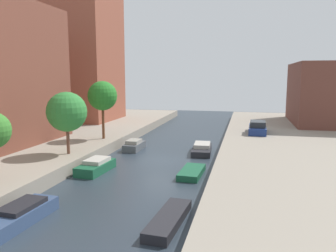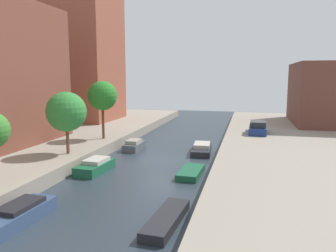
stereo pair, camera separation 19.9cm
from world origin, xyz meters
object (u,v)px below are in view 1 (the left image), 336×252
object	(u,v)px
apartment_tower_far	(79,55)
moored_boat_right_2	(192,172)
moored_boat_left_1	(20,215)
street_tree_3	(102,96)
moored_boat_right_3	(202,149)
low_block_right	(333,93)
parked_car	(257,128)
moored_boat_left_2	(96,166)
moored_boat_right_1	(169,219)
moored_boat_left_3	(134,145)
street_tree_2	(67,112)

from	to	relation	value
apartment_tower_far	moored_boat_right_2	bearing A→B (deg)	-46.24
moored_boat_left_1	moored_boat_right_2	world-z (taller)	moored_boat_left_1
moored_boat_right_2	street_tree_3	bearing A→B (deg)	144.92
apartment_tower_far	moored_boat_right_3	world-z (taller)	apartment_tower_far
low_block_right	moored_boat_right_3	size ratio (longest dim) A/B	2.99
parked_car	street_tree_3	bearing A→B (deg)	-155.56
moored_boat_right_3	moored_boat_right_2	bearing A→B (deg)	-88.27
moored_boat_left_2	moored_boat_right_2	bearing A→B (deg)	6.05
moored_boat_right_1	low_block_right	bearing A→B (deg)	65.72
apartment_tower_far	parked_car	size ratio (longest dim) A/B	3.93
moored_boat_left_1	street_tree_3	bearing A→B (deg)	100.39
moored_boat_left_1	moored_boat_left_3	bearing A→B (deg)	89.66
moored_boat_left_1	moored_boat_left_3	xyz separation A→B (m)	(0.10, 16.80, 0.02)
low_block_right	moored_boat_left_3	xyz separation A→B (m)	(-21.41, -16.66, -4.48)
moored_boat_left_1	moored_boat_right_2	distance (m)	11.94
street_tree_3	moored_boat_left_2	distance (m)	9.54
moored_boat_right_3	parked_car	bearing A→B (deg)	51.43
street_tree_3	parked_car	distance (m)	16.81
street_tree_2	street_tree_3	size ratio (longest dim) A/B	0.87
street_tree_3	moored_boat_right_2	size ratio (longest dim) A/B	1.57
moored_boat_left_1	moored_boat_left_2	xyz separation A→B (m)	(-0.25, 8.98, 0.01)
low_block_right	moored_boat_left_3	distance (m)	27.50
street_tree_2	street_tree_3	bearing A→B (deg)	90.00
apartment_tower_far	moored_boat_right_1	xyz separation A→B (m)	(19.59, -28.46, -9.83)
moored_boat_left_2	moored_boat_right_3	size ratio (longest dim) A/B	0.85
moored_boat_left_3	parked_car	bearing A→B (deg)	29.76
street_tree_3	moored_boat_right_2	world-z (taller)	street_tree_3
low_block_right	apartment_tower_far	bearing A→B (deg)	-174.16
parked_car	moored_boat_right_1	xyz separation A→B (m)	(-4.76, -22.01, -1.32)
low_block_right	moored_boat_left_3	bearing A→B (deg)	-142.11
parked_car	moored_boat_left_3	bearing A→B (deg)	-150.24
street_tree_2	moored_boat_right_3	xyz separation A→B (m)	(9.75, 7.00, -3.97)
apartment_tower_far	moored_boat_left_3	distance (m)	20.62
moored_boat_left_1	parked_car	bearing A→B (deg)	63.24
moored_boat_left_1	street_tree_2	bearing A→B (deg)	107.02
low_block_right	parked_car	bearing A→B (deg)	-134.16
moored_boat_left_3	moored_boat_right_3	distance (m)	6.59
low_block_right	moored_boat_right_1	bearing A→B (deg)	-114.28
moored_boat_left_3	moored_boat_right_1	xyz separation A→B (m)	(7.00, -15.28, -0.19)
apartment_tower_far	street_tree_3	distance (m)	16.97
street_tree_2	moored_boat_right_2	bearing A→B (deg)	-1.63
apartment_tower_far	moored_boat_left_2	bearing A→B (deg)	-59.77
moored_boat_left_3	moored_boat_right_2	xyz separation A→B (m)	(6.80, -7.06, -0.21)
moored_boat_right_1	moored_boat_right_3	world-z (taller)	moored_boat_right_3
moored_boat_right_1	moored_boat_right_3	bearing A→B (deg)	91.56
low_block_right	street_tree_2	bearing A→B (deg)	-136.37
street_tree_3	moored_boat_left_1	world-z (taller)	street_tree_3
moored_boat_right_1	street_tree_3	bearing A→B (deg)	123.76
parked_car	moored_boat_right_1	distance (m)	22.55
moored_boat_right_3	moored_boat_left_3	bearing A→B (deg)	-178.06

